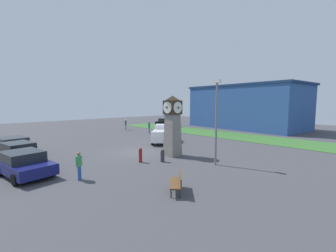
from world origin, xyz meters
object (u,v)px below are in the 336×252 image
(pedestrian_near_bench, at_px, (149,127))
(pedestrian_by_cars, at_px, (126,124))
(bollard_mid_row, at_px, (140,155))
(car_navy_sedan, at_px, (13,146))
(pickup_truck, at_px, (163,134))
(clock_tower, at_px, (173,125))
(car_silver_hatch, at_px, (167,123))
(bench, at_px, (177,182))
(car_by_building, at_px, (24,164))
(car_near_tower, at_px, (19,153))
(street_lamp_near_road, at_px, (216,116))
(bollard_near_tower, at_px, (162,156))
(pedestrian_crossing_lot, at_px, (79,164))

(pedestrian_near_bench, relative_size, pedestrian_by_cars, 0.98)
(bollard_mid_row, xyz_separation_m, pedestrian_near_bench, (-11.43, 9.99, 0.41))
(car_navy_sedan, height_order, pickup_truck, pickup_truck)
(clock_tower, xyz_separation_m, bollard_mid_row, (-0.14, -3.09, -1.94))
(car_silver_hatch, distance_m, bench, 28.49)
(car_navy_sedan, bearing_deg, clock_tower, 45.97)
(bollard_mid_row, relative_size, bench, 0.70)
(car_by_building, xyz_separation_m, pedestrian_by_cars, (-14.67, 16.41, 0.22))
(bollard_mid_row, height_order, car_near_tower, car_near_tower)
(car_navy_sedan, height_order, pedestrian_by_cars, pedestrian_by_cars)
(bollard_mid_row, xyz_separation_m, street_lamp_near_road, (4.08, 3.34, 2.86))
(car_navy_sedan, bearing_deg, bench, 16.31)
(clock_tower, relative_size, bench, 3.19)
(car_navy_sedan, distance_m, pedestrian_near_bench, 16.38)
(bollard_near_tower, bearing_deg, pedestrian_near_bench, 144.77)
(pickup_truck, xyz_separation_m, street_lamp_near_road, (8.86, -3.26, 2.46))
(clock_tower, height_order, bench, clock_tower)
(bench, xyz_separation_m, pedestrian_crossing_lot, (-4.93, -2.68, 0.38))
(pedestrian_by_cars, bearing_deg, car_navy_sedan, -63.12)
(bollard_mid_row, distance_m, pedestrian_by_cars, 19.50)
(bollard_near_tower, relative_size, street_lamp_near_road, 0.16)
(car_navy_sedan, height_order, pedestrian_near_bench, pedestrian_near_bench)
(car_navy_sedan, distance_m, car_silver_hatch, 24.33)
(car_silver_hatch, xyz_separation_m, bench, (21.07, -19.18, -0.26))
(car_near_tower, xyz_separation_m, pedestrian_by_cars, (-11.14, 16.02, 0.22))
(car_silver_hatch, relative_size, street_lamp_near_road, 0.74)
(bollard_mid_row, height_order, street_lamp_near_road, street_lamp_near_road)
(car_by_building, bearing_deg, pedestrian_by_cars, 131.80)
(car_silver_hatch, bearing_deg, pedestrian_near_bench, -60.50)
(clock_tower, bearing_deg, pedestrian_by_cars, 158.72)
(pedestrian_by_cars, bearing_deg, pedestrian_near_bench, 2.84)
(clock_tower, relative_size, pedestrian_by_cars, 2.87)
(car_near_tower, distance_m, street_lamp_near_road, 14.02)
(bollard_mid_row, xyz_separation_m, car_silver_hatch, (-15.51, 17.21, 0.26))
(car_silver_hatch, xyz_separation_m, street_lamp_near_road, (19.58, -13.87, 2.60))
(bollard_near_tower, distance_m, bollard_mid_row, 1.58)
(car_navy_sedan, distance_m, bench, 15.00)
(clock_tower, height_order, bollard_near_tower, clock_tower)
(pickup_truck, distance_m, pedestrian_by_cars, 12.50)
(bollard_mid_row, bearing_deg, pedestrian_crossing_lot, -82.15)
(car_near_tower, distance_m, car_silver_hatch, 25.45)
(bollard_mid_row, distance_m, car_by_building, 7.05)
(clock_tower, height_order, bollard_mid_row, clock_tower)
(car_navy_sedan, bearing_deg, pickup_truck, 72.44)
(car_near_tower, bearing_deg, bollard_mid_row, 47.62)
(bollard_near_tower, bearing_deg, car_navy_sedan, -142.98)
(bollard_mid_row, distance_m, street_lamp_near_road, 5.99)
(pedestrian_crossing_lot, bearing_deg, pickup_truck, 115.75)
(car_navy_sedan, bearing_deg, pedestrian_near_bench, 99.11)
(car_by_building, bearing_deg, clock_tower, 76.45)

